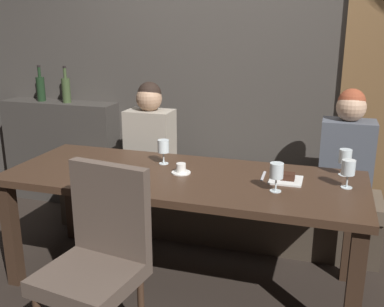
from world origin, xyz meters
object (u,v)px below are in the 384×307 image
dining_table (182,188)px  wine_glass_center_front (348,168)px  chair_near_side (99,252)px  wine_bottle_pale_label (66,89)px  diner_bearded (347,146)px  dessert_plate (287,179)px  fork_on_table (263,176)px  wine_bottle_dark_red (41,88)px  wine_glass_far_left (277,171)px  banquette_bench (211,208)px  espresso_cup (181,169)px  diner_redhead (150,133)px  wine_glass_end_left (345,158)px  wine_glass_end_right (163,147)px

dining_table → wine_glass_center_front: wine_glass_center_front is taller
chair_near_side → wine_bottle_pale_label: wine_bottle_pale_label is taller
chair_near_side → diner_bearded: size_ratio=1.28×
dessert_plate → fork_on_table: (-0.14, 0.04, -0.01)m
wine_bottle_dark_red → wine_glass_far_left: wine_bottle_dark_red is taller
banquette_bench → espresso_cup: bearing=-91.4°
banquette_bench → wine_bottle_pale_label: wine_bottle_pale_label is taller
banquette_bench → espresso_cup: 0.86m
chair_near_side → wine_glass_far_left: 1.03m
diner_redhead → dessert_plate: size_ratio=4.02×
chair_near_side → dessert_plate: size_ratio=5.16×
banquette_bench → fork_on_table: fork_on_table is taller
diner_bearded → wine_glass_center_front: size_ratio=4.67×
dining_table → dessert_plate: bearing=7.6°
banquette_bench → espresso_cup: espresso_cup is taller
chair_near_side → wine_glass_center_front: (1.15, 0.79, 0.30)m
wine_bottle_dark_red → wine_glass_end_left: bearing=-15.1°
wine_bottle_dark_red → espresso_cup: bearing=-30.2°
wine_glass_center_front → espresso_cup: bearing=-177.6°
diner_bearded → dessert_plate: 0.74m
fork_on_table → wine_bottle_pale_label: bearing=153.3°
chair_near_side → wine_glass_center_front: 1.43m
diner_bearded → fork_on_table: 0.78m
wine_bottle_dark_red → dessert_plate: (2.34, -0.94, -0.32)m
wine_glass_end_right → fork_on_table: 0.68m
diner_bearded → wine_glass_end_left: bearing=-93.1°
wine_glass_end_right → fork_on_table: size_ratio=0.96×
diner_redhead → wine_bottle_pale_label: 1.04m
dining_table → wine_glass_end_right: bearing=136.6°
chair_near_side → wine_glass_end_left: size_ratio=5.98×
wine_glass_end_right → espresso_cup: bearing=-40.8°
dessert_plate → diner_bearded: bearing=61.8°
wine_bottle_dark_red → wine_glass_end_right: 1.76m
chair_near_side → espresso_cup: (0.17, 0.75, 0.21)m
banquette_bench → dessert_plate: 1.02m
banquette_bench → wine_glass_end_left: wine_glass_end_left is taller
chair_near_side → wine_glass_far_left: size_ratio=5.98×
wine_bottle_pale_label → dining_table: bearing=-35.1°
wine_glass_center_front → dessert_plate: (-0.34, 0.01, -0.10)m
wine_bottle_dark_red → diner_redhead: bearing=-15.7°
wine_bottle_pale_label → wine_glass_center_front: (2.41, -0.95, -0.21)m
espresso_cup → dining_table: bearing=-61.4°
espresso_cup → dessert_plate: bearing=4.8°
wine_bottle_dark_red → wine_glass_end_left: (2.67, -0.72, -0.22)m
dining_table → banquette_bench: bearing=90.0°
diner_redhead → wine_glass_end_left: (1.45, -0.38, 0.04)m
espresso_cup → fork_on_table: (0.50, 0.09, -0.02)m
banquette_bench → wine_bottle_pale_label: (-1.45, 0.32, 0.84)m
wine_glass_center_front → dessert_plate: 0.35m
chair_near_side → dessert_plate: (0.81, 0.81, 0.20)m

